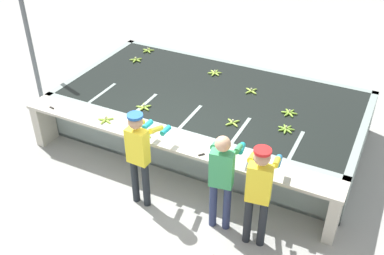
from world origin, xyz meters
The scene contains 19 objects.
ground_plane centered at (0.00, 0.00, 0.00)m, with size 80.00×80.00×0.00m, color #999993.
wash_tank centered at (0.00, 1.84, 0.41)m, with size 5.39×2.81×0.84m.
work_ledge centered at (0.00, 0.23, 0.62)m, with size 5.39×0.45×0.84m.
worker_0 centered at (-0.15, -0.37, 0.97)m, with size 0.42×0.72×1.60m.
worker_1 centered at (1.11, -0.29, 0.94)m, with size 0.48×0.74×1.57m.
worker_2 centered at (1.66, -0.36, 0.97)m, with size 0.47×0.74×1.61m.
banana_bunch_floating_0 centered at (-2.01, 2.92, 0.86)m, with size 0.27×0.28×0.08m.
banana_bunch_floating_1 centered at (1.54, 1.29, 0.86)m, with size 0.28×0.28×0.08m.
banana_bunch_floating_2 centered at (-0.29, 2.59, 0.86)m, with size 0.26×0.28×0.08m.
banana_bunch_floating_3 centered at (1.44, 1.79, 0.86)m, with size 0.28×0.28×0.08m.
banana_bunch_floating_4 centered at (0.71, 1.09, 0.86)m, with size 0.25×0.25×0.08m.
banana_bunch_floating_5 centered at (-0.84, 0.85, 0.86)m, with size 0.28×0.27×0.08m.
banana_bunch_floating_6 centered at (0.61, 2.22, 0.86)m, with size 0.26×0.26×0.08m.
banana_bunch_floating_7 centered at (-1.99, 2.41, 0.86)m, with size 0.28×0.27×0.08m.
banana_bunch_ledge_0 centered at (-0.39, 0.19, 0.86)m, with size 0.27×0.27×0.08m.
banana_bunch_ledge_1 centered at (-1.18, 0.23, 0.86)m, with size 0.28×0.27×0.08m.
knife_0 centered at (-2.18, 0.12, 0.85)m, with size 0.35×0.10×0.02m.
knife_1 centered at (0.67, 0.14, 0.85)m, with size 0.24×0.29×0.02m.
support_post_left centered at (-3.65, 1.25, 1.60)m, with size 0.09×0.09×3.20m.
Camera 1 is at (2.85, -4.67, 4.82)m, focal length 42.00 mm.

